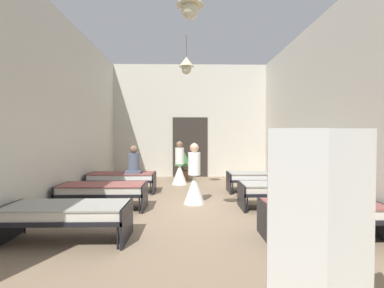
# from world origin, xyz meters

# --- Properties ---
(ground_plane) EXTENTS (6.74, 10.78, 0.10)m
(ground_plane) POSITION_xyz_m (0.00, 0.00, -0.05)
(ground_plane) COLOR #8C755B
(room_shell) EXTENTS (6.54, 10.38, 4.53)m
(room_shell) POSITION_xyz_m (-0.00, 1.29, 2.27)
(room_shell) COLOR beige
(room_shell) RESTS_ON ground
(bed_left_row_0) EXTENTS (1.90, 0.84, 0.57)m
(bed_left_row_0) POSITION_xyz_m (-2.02, -1.90, 0.44)
(bed_left_row_0) COLOR black
(bed_left_row_0) RESTS_ON ground
(bed_right_row_0) EXTENTS (1.90, 0.84, 0.57)m
(bed_right_row_0) POSITION_xyz_m (2.02, -1.90, 0.44)
(bed_right_row_0) COLOR black
(bed_right_row_0) RESTS_ON ground
(bed_left_row_1) EXTENTS (1.90, 0.84, 0.57)m
(bed_left_row_1) POSITION_xyz_m (-2.02, 0.00, 0.44)
(bed_left_row_1) COLOR black
(bed_left_row_1) RESTS_ON ground
(bed_right_row_1) EXTENTS (1.90, 0.84, 0.57)m
(bed_right_row_1) POSITION_xyz_m (2.02, 0.00, 0.44)
(bed_right_row_1) COLOR black
(bed_right_row_1) RESTS_ON ground
(bed_left_row_2) EXTENTS (1.90, 0.84, 0.57)m
(bed_left_row_2) POSITION_xyz_m (-2.02, 1.90, 0.44)
(bed_left_row_2) COLOR black
(bed_left_row_2) RESTS_ON ground
(bed_right_row_2) EXTENTS (1.90, 0.84, 0.57)m
(bed_right_row_2) POSITION_xyz_m (2.02, 1.90, 0.44)
(bed_right_row_2) COLOR black
(bed_right_row_2) RESTS_ON ground
(nurse_near_aisle) EXTENTS (0.52, 0.52, 1.49)m
(nurse_near_aisle) POSITION_xyz_m (-0.38, 3.26, 0.53)
(nurse_near_aisle) COLOR white
(nurse_near_aisle) RESTS_ON ground
(nurse_mid_aisle) EXTENTS (0.52, 0.52, 1.49)m
(nurse_mid_aisle) POSITION_xyz_m (0.04, 0.50, 0.53)
(nurse_mid_aisle) COLOR white
(nurse_mid_aisle) RESTS_ON ground
(patient_seated_primary) EXTENTS (0.44, 0.44, 0.80)m
(patient_seated_primary) POSITION_xyz_m (-1.67, 1.83, 0.87)
(patient_seated_primary) COLOR #515B70
(patient_seated_primary) RESTS_ON bed_left_row_2
(potted_plant) EXTENTS (0.63, 0.63, 1.15)m
(potted_plant) POSITION_xyz_m (-0.28, 4.13, 0.71)
(potted_plant) COLOR brown
(potted_plant) RESTS_ON ground
(privacy_screen) EXTENTS (1.25, 0.20, 1.70)m
(privacy_screen) POSITION_xyz_m (1.07, -4.29, 0.85)
(privacy_screen) COLOR silver
(privacy_screen) RESTS_ON ground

